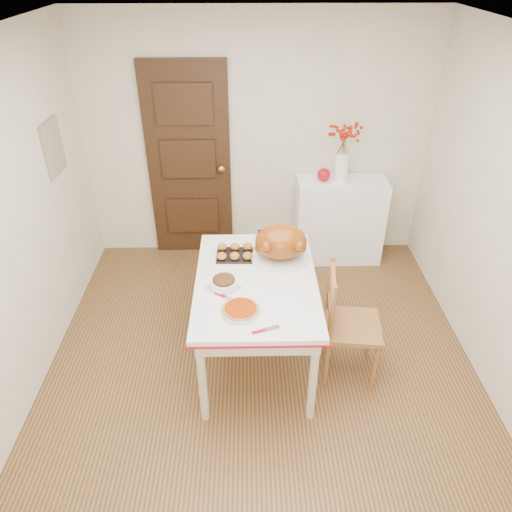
{
  "coord_description": "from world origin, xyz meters",
  "views": [
    {
      "loc": [
        -0.1,
        -2.7,
        2.93
      ],
      "look_at": [
        -0.04,
        0.27,
        0.99
      ],
      "focal_mm": 33.65,
      "sensor_mm": 36.0,
      "label": 1
    }
  ],
  "objects_px": {
    "kitchen_table": "(256,321)",
    "pumpkin_pie": "(241,309)",
    "sideboard": "(339,220)",
    "chair_oak": "(353,324)",
    "turkey_platter": "(281,244)"
  },
  "relations": [
    {
      "from": "turkey_platter",
      "to": "sideboard",
      "type": "bearing_deg",
      "value": 63.98
    },
    {
      "from": "kitchen_table",
      "to": "pumpkin_pie",
      "type": "xyz_separation_m",
      "value": [
        -0.11,
        -0.38,
        0.43
      ]
    },
    {
      "from": "chair_oak",
      "to": "turkey_platter",
      "type": "relative_size",
      "value": 2.04
    },
    {
      "from": "pumpkin_pie",
      "to": "kitchen_table",
      "type": "bearing_deg",
      "value": 73.37
    },
    {
      "from": "chair_oak",
      "to": "turkey_platter",
      "type": "height_order",
      "value": "turkey_platter"
    },
    {
      "from": "turkey_platter",
      "to": "pumpkin_pie",
      "type": "bearing_deg",
      "value": -112.86
    },
    {
      "from": "pumpkin_pie",
      "to": "chair_oak",
      "type": "bearing_deg",
      "value": 15.95
    },
    {
      "from": "sideboard",
      "to": "chair_oak",
      "type": "distance_m",
      "value": 1.71
    },
    {
      "from": "kitchen_table",
      "to": "pumpkin_pie",
      "type": "distance_m",
      "value": 0.59
    },
    {
      "from": "pumpkin_pie",
      "to": "turkey_platter",
      "type": "bearing_deg",
      "value": 64.25
    },
    {
      "from": "kitchen_table",
      "to": "pumpkin_pie",
      "type": "relative_size",
      "value": 5.25
    },
    {
      "from": "sideboard",
      "to": "chair_oak",
      "type": "height_order",
      "value": "chair_oak"
    },
    {
      "from": "sideboard",
      "to": "chair_oak",
      "type": "xyz_separation_m",
      "value": [
        -0.17,
        -1.7,
        0.03
      ]
    },
    {
      "from": "kitchen_table",
      "to": "pumpkin_pie",
      "type": "height_order",
      "value": "pumpkin_pie"
    },
    {
      "from": "sideboard",
      "to": "pumpkin_pie",
      "type": "distance_m",
      "value": 2.23
    }
  ]
}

